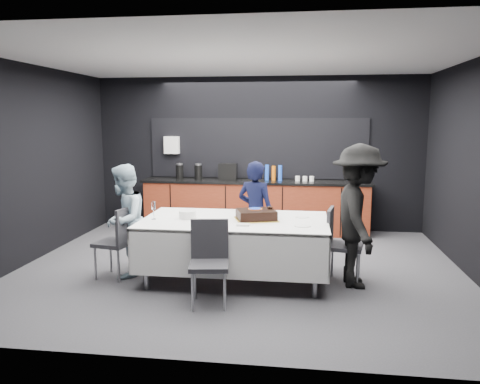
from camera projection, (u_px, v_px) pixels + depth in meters
The scene contains 18 objects.
ground at pixel (239, 269), 6.39m from camera, with size 6.00×6.00×0.00m, color #444449.
room_shell at pixel (239, 132), 6.11m from camera, with size 6.04×5.04×2.82m.
kitchenette at pixel (255, 202), 8.48m from camera, with size 4.10×0.64×2.05m.
party_table at pixel (235, 230), 5.90m from camera, with size 2.32×1.32×0.78m.
cake_assembly at pixel (256, 215), 5.84m from camera, with size 0.60×0.54×0.16m.
plate_stack at pixel (187, 214), 5.93m from camera, with size 0.22×0.22×0.10m, color white.
loose_plate_near at pixel (209, 226), 5.47m from camera, with size 0.21×0.21×0.01m, color white.
loose_plate_right_a at pixel (302, 217), 6.01m from camera, with size 0.18×0.18×0.01m, color white.
loose_plate_right_b at pixel (302, 226), 5.50m from camera, with size 0.20×0.20×0.01m, color white.
loose_plate_far at pixel (249, 214), 6.22m from camera, with size 0.22×0.22×0.01m, color white.
fork_pile at pixel (243, 225), 5.52m from camera, with size 0.15×0.10×0.02m, color white.
champagne_flute at pixel (153, 207), 5.85m from camera, with size 0.06×0.06×0.22m.
chair_left at pixel (119, 237), 5.96m from camera, with size 0.49×0.49×0.92m.
chair_right at pixel (339, 239), 5.86m from camera, with size 0.49×0.49×0.92m.
chair_near at pixel (209, 256), 5.15m from camera, with size 0.48×0.48×0.92m.
person_center at pixel (256, 213), 6.54m from camera, with size 0.53×0.35×1.46m, color black.
person_left at pixel (124, 221), 6.03m from camera, with size 0.71×0.55×1.46m, color #A9C4D4.
person_right at pixel (358, 216), 5.64m from camera, with size 1.12×0.65×1.74m, color black.
Camera 1 is at (0.83, -6.10, 2.02)m, focal length 35.00 mm.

